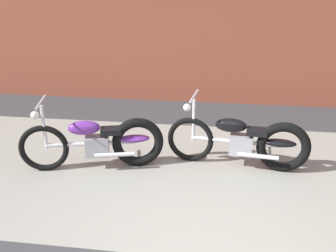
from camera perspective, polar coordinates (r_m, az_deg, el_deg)
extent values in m
cube|color=gray|center=(5.20, 6.34, -7.16)|extent=(36.00, 3.50, 0.01)
torus|color=black|center=(5.36, -18.74, -3.31)|extent=(0.68, 0.25, 0.68)
torus|color=black|center=(5.22, -4.70, -2.54)|extent=(0.74, 0.31, 0.73)
cylinder|color=silver|center=(5.24, -11.83, -2.68)|extent=(1.21, 0.36, 0.06)
cube|color=#99999E|center=(5.25, -10.93, -3.05)|extent=(0.36, 0.29, 0.28)
ellipsoid|color=#6B2D93|center=(5.15, -12.92, -0.28)|extent=(0.47, 0.29, 0.20)
ellipsoid|color=#6B2D93|center=(5.19, -5.27, -1.96)|extent=(0.47, 0.28, 0.10)
cube|color=black|center=(5.15, -8.88, -0.73)|extent=(0.32, 0.26, 0.08)
cylinder|color=silver|center=(5.23, -18.71, -0.21)|extent=(0.05, 0.05, 0.62)
cylinder|color=silver|center=(5.12, -19.19, 3.53)|extent=(0.17, 0.57, 0.03)
sphere|color=white|center=(5.20, -20.02, 1.58)|extent=(0.11, 0.11, 0.11)
cylinder|color=silver|center=(5.13, -8.29, -4.45)|extent=(0.55, 0.19, 0.06)
torus|color=black|center=(5.36, 3.50, -2.12)|extent=(0.68, 0.16, 0.68)
torus|color=black|center=(5.29, 17.48, -3.17)|extent=(0.74, 0.21, 0.73)
cylinder|color=silver|center=(5.28, 10.46, -2.39)|extent=(1.23, 0.20, 0.06)
cube|color=#99999E|center=(5.29, 11.30, -2.86)|extent=(0.34, 0.25, 0.28)
ellipsoid|color=black|center=(5.19, 9.76, 0.12)|extent=(0.46, 0.24, 0.20)
ellipsoid|color=black|center=(5.27, 17.01, -2.53)|extent=(0.46, 0.23, 0.10)
cube|color=black|center=(5.20, 13.66, -0.86)|extent=(0.30, 0.23, 0.08)
cylinder|color=silver|center=(5.24, 4.01, 0.95)|extent=(0.05, 0.05, 0.62)
cylinder|color=silver|center=(5.12, 4.11, 4.72)|extent=(0.10, 0.58, 0.03)
sphere|color=white|center=(5.20, 2.97, 2.90)|extent=(0.11, 0.11, 0.11)
cylinder|color=silver|center=(5.19, 13.77, -4.58)|extent=(0.55, 0.12, 0.06)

